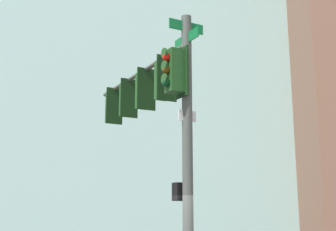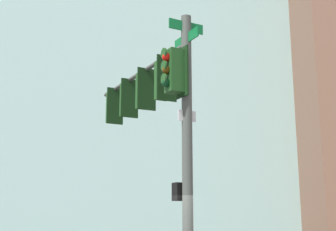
{
  "view_description": "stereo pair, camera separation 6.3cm",
  "coord_description": "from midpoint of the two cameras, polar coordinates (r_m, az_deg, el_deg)",
  "views": [
    {
      "loc": [
        9.26,
        0.28,
        2.22
      ],
      "look_at": [
        -1.23,
        -0.77,
        4.43
      ],
      "focal_mm": 47.55,
      "sensor_mm": 36.0,
      "label": 1
    },
    {
      "loc": [
        9.26,
        0.34,
        2.22
      ],
      "look_at": [
        -1.23,
        -0.77,
        4.43
      ],
      "focal_mm": 47.55,
      "sensor_mm": 36.0,
      "label": 2
    }
  ],
  "objects": [
    {
      "name": "signal_pole_assembly",
      "position": [
        11.46,
        -1.73,
        1.07
      ],
      "size": [
        4.89,
        3.43,
        6.64
      ],
      "rotation": [
        0.0,
        0.0,
        3.74
      ],
      "color": "#4C514C",
      "rests_on": "ground_plane"
    },
    {
      "name": "building_brick_farside",
      "position": [
        68.04,
        -11.21,
        0.66
      ],
      "size": [
        16.67,
        15.31,
        33.32
      ],
      "primitive_type": "cube",
      "color": "brown",
      "rests_on": "ground_plane"
    },
    {
      "name": "building_brick_nearside",
      "position": [
        56.33,
        6.64,
        5.67
      ],
      "size": [
        24.57,
        15.14,
        38.14
      ],
      "primitive_type": "cube",
      "color": "brown",
      "rests_on": "ground_plane"
    }
  ]
}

